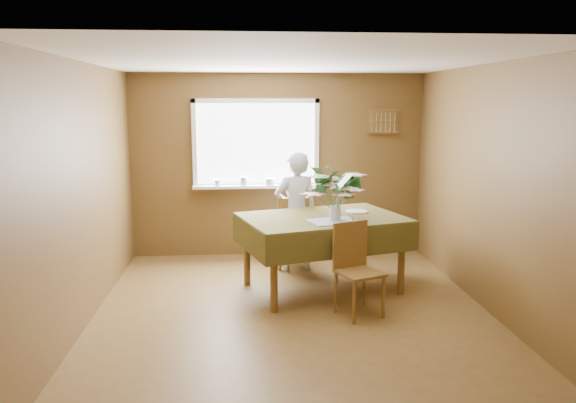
{
  "coord_description": "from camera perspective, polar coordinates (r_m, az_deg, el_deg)",
  "views": [
    {
      "loc": [
        -0.49,
        -5.43,
        2.13
      ],
      "look_at": [
        0.0,
        0.55,
        1.05
      ],
      "focal_mm": 35.0,
      "sensor_mm": 36.0,
      "label": 1
    }
  ],
  "objects": [
    {
      "name": "floor",
      "position": [
        5.85,
        0.45,
        -11.14
      ],
      "size": [
        4.5,
        4.5,
        0.0
      ],
      "primitive_type": "plane",
      "color": "brown",
      "rests_on": "ground"
    },
    {
      "name": "table_knife",
      "position": [
        6.11,
        6.62,
        -1.85
      ],
      "size": [
        0.03,
        0.22,
        0.0
      ],
      "primitive_type": "cube",
      "rotation": [
        0.0,
        0.0,
        -0.04
      ],
      "color": "silver",
      "rests_on": "dining_table"
    },
    {
      "name": "chair_near",
      "position": [
        5.71,
        6.85,
        -6.37
      ],
      "size": [
        0.52,
        0.52,
        0.93
      ],
      "rotation": [
        0.0,
        0.0,
        0.38
      ],
      "color": "brown",
      "rests_on": "floor"
    },
    {
      "name": "chair_far",
      "position": [
        7.17,
        0.4,
        -2.84
      ],
      "size": [
        0.44,
        0.44,
        0.93
      ],
      "rotation": [
        0.0,
        0.0,
        3.24
      ],
      "color": "brown",
      "rests_on": "floor"
    },
    {
      "name": "flower_bouquet",
      "position": [
        6.06,
        4.82,
        1.42
      ],
      "size": [
        0.64,
        0.64,
        0.55
      ],
      "rotation": [
        0.0,
        0.0,
        -0.31
      ],
      "color": "white",
      "rests_on": "dining_table"
    },
    {
      "name": "wall_front",
      "position": [
        3.33,
        3.94,
        -5.09
      ],
      "size": [
        4.0,
        0.0,
        4.0
      ],
      "primitive_type": "plane",
      "rotation": [
        -1.57,
        0.0,
        0.0
      ],
      "color": "brown",
      "rests_on": "floor"
    },
    {
      "name": "side_plate",
      "position": [
        6.58,
        6.96,
        -1.01
      ],
      "size": [
        0.36,
        0.36,
        0.01
      ],
      "primitive_type": "cylinder",
      "rotation": [
        0.0,
        0.0,
        0.61
      ],
      "color": "white",
      "rests_on": "dining_table"
    },
    {
      "name": "spoon_rack",
      "position": [
        7.89,
        9.65,
        8.02
      ],
      "size": [
        0.44,
        0.05,
        0.33
      ],
      "color": "brown",
      "rests_on": "wall_back"
    },
    {
      "name": "wall_back",
      "position": [
        7.74,
        -1.03,
        3.67
      ],
      "size": [
        4.0,
        0.0,
        4.0
      ],
      "primitive_type": "plane",
      "rotation": [
        1.57,
        0.0,
        0.0
      ],
      "color": "brown",
      "rests_on": "floor"
    },
    {
      "name": "seated_woman",
      "position": [
        7.04,
        0.8,
        -1.04
      ],
      "size": [
        0.61,
        0.47,
        1.51
      ],
      "primitive_type": "imported",
      "rotation": [
        0.0,
        0.0,
        3.34
      ],
      "color": "white",
      "rests_on": "floor"
    },
    {
      "name": "window_assembly",
      "position": [
        7.67,
        -3.21,
        4.43
      ],
      "size": [
        1.72,
        0.2,
        1.22
      ],
      "color": "white",
      "rests_on": "wall_back"
    },
    {
      "name": "ceiling",
      "position": [
        5.46,
        0.48,
        14.1
      ],
      "size": [
        4.5,
        4.5,
        0.0
      ],
      "primitive_type": "plane",
      "rotation": [
        3.14,
        0.0,
        0.0
      ],
      "color": "white",
      "rests_on": "wall_back"
    },
    {
      "name": "dining_table",
      "position": [
        6.32,
        3.53,
        -2.48
      ],
      "size": [
        2.02,
        1.64,
        0.86
      ],
      "rotation": [
        0.0,
        0.0,
        0.29
      ],
      "color": "brown",
      "rests_on": "floor"
    },
    {
      "name": "wall_right",
      "position": [
        6.03,
        19.74,
        1.22
      ],
      "size": [
        0.0,
        4.5,
        4.5
      ],
      "primitive_type": "plane",
      "rotation": [
        1.57,
        0.0,
        -1.57
      ],
      "color": "brown",
      "rests_on": "floor"
    },
    {
      "name": "wall_left",
      "position": [
        5.7,
        -19.99,
        0.72
      ],
      "size": [
        0.0,
        4.5,
        4.5
      ],
      "primitive_type": "plane",
      "rotation": [
        1.57,
        0.0,
        1.57
      ],
      "color": "brown",
      "rests_on": "floor"
    }
  ]
}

